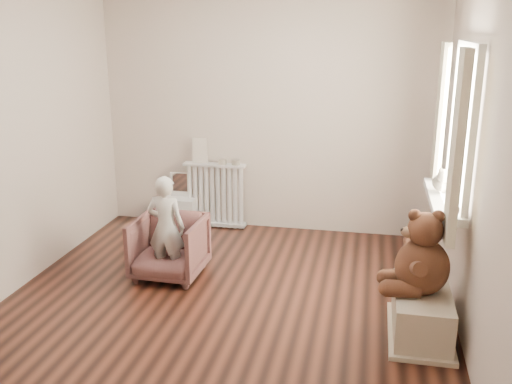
% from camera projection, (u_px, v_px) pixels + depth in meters
% --- Properties ---
extents(floor, '(3.60, 3.60, 0.01)m').
position_uv_depth(floor, '(227.00, 299.00, 4.71)').
color(floor, black).
rests_on(floor, ground).
extents(back_wall, '(3.60, 0.02, 2.60)m').
position_uv_depth(back_wall, '(268.00, 111.00, 6.03)').
color(back_wall, beige).
rests_on(back_wall, ground).
extents(front_wall, '(3.60, 0.02, 2.60)m').
position_uv_depth(front_wall, '(126.00, 221.00, 2.65)').
color(front_wall, beige).
rests_on(front_wall, ground).
extents(left_wall, '(0.02, 3.60, 2.60)m').
position_uv_depth(left_wall, '(13.00, 135.00, 4.69)').
color(left_wall, beige).
rests_on(left_wall, ground).
extents(right_wall, '(0.02, 3.60, 2.60)m').
position_uv_depth(right_wall, '(473.00, 155.00, 3.99)').
color(right_wall, beige).
rests_on(right_wall, ground).
extents(window, '(0.03, 0.90, 1.10)m').
position_uv_depth(window, '(464.00, 126.00, 4.24)').
color(window, white).
rests_on(window, right_wall).
extents(window_sill, '(0.22, 1.10, 0.06)m').
position_uv_depth(window_sill, '(444.00, 200.00, 4.42)').
color(window_sill, silver).
rests_on(window_sill, right_wall).
extents(curtain_left, '(0.06, 0.26, 1.30)m').
position_uv_depth(curtain_left, '(457.00, 149.00, 3.74)').
color(curtain_left, beige).
rests_on(curtain_left, right_wall).
extents(curtain_right, '(0.06, 0.26, 1.30)m').
position_uv_depth(curtain_right, '(440.00, 122.00, 4.81)').
color(curtain_right, beige).
rests_on(curtain_right, right_wall).
extents(radiator, '(0.69, 0.13, 0.72)m').
position_uv_depth(radiator, '(215.00, 193.00, 6.29)').
color(radiator, silver).
rests_on(radiator, floor).
extents(paper_doll, '(0.17, 0.01, 0.28)m').
position_uv_depth(paper_doll, '(200.00, 150.00, 6.18)').
color(paper_doll, beige).
rests_on(paper_doll, radiator).
extents(tin_a, '(0.09, 0.09, 0.05)m').
position_uv_depth(tin_a, '(222.00, 162.00, 6.17)').
color(tin_a, '#A59E8C').
rests_on(tin_a, radiator).
extents(tin_b, '(0.09, 0.09, 0.05)m').
position_uv_depth(tin_b, '(236.00, 162.00, 6.14)').
color(tin_b, '#A59E8C').
rests_on(tin_b, radiator).
extents(toy_vanity, '(0.38, 0.27, 0.59)m').
position_uv_depth(toy_vanity, '(180.00, 201.00, 6.37)').
color(toy_vanity, silver).
rests_on(toy_vanity, floor).
extents(armchair, '(0.61, 0.62, 0.55)m').
position_uv_depth(armchair, '(169.00, 247.00, 5.06)').
color(armchair, brown).
rests_on(armchair, floor).
extents(child, '(0.34, 0.23, 0.93)m').
position_uv_depth(child, '(166.00, 227.00, 4.96)').
color(child, beige).
rests_on(child, armchair).
extents(toy_bench, '(0.39, 0.74, 0.35)m').
position_uv_depth(toy_bench, '(422.00, 310.00, 4.11)').
color(toy_bench, beige).
rests_on(toy_bench, floor).
extents(teddy_bear, '(0.52, 0.42, 0.60)m').
position_uv_depth(teddy_bear, '(424.00, 250.00, 3.97)').
color(teddy_bear, '#381C11').
rests_on(teddy_bear, toy_bench).
extents(plush_cat, '(0.18, 0.26, 0.21)m').
position_uv_depth(plush_cat, '(442.00, 180.00, 4.50)').
color(plush_cat, slate).
rests_on(plush_cat, window_sill).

